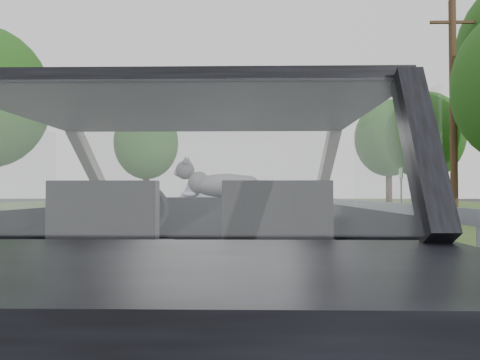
{
  "coord_description": "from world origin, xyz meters",
  "views": [
    {
      "loc": [
        0.28,
        -2.55,
        1.04
      ],
      "look_at": [
        0.21,
        0.58,
        1.12
      ],
      "focal_mm": 35.0,
      "sensor_mm": 36.0,
      "label": 1
    }
  ],
  "objects_px": {
    "subject_car": "(199,249)",
    "highway_sign": "(401,191)",
    "cat": "(225,184)",
    "utility_pole": "(453,110)",
    "other_car": "(209,199)"
  },
  "relations": [
    {
      "from": "other_car",
      "to": "cat",
      "type": "bearing_deg",
      "value": -83.44
    },
    {
      "from": "cat",
      "to": "highway_sign",
      "type": "distance_m",
      "value": 20.46
    },
    {
      "from": "cat",
      "to": "other_car",
      "type": "xyz_separation_m",
      "value": [
        -1.47,
        15.35,
        -0.33
      ]
    },
    {
      "from": "other_car",
      "to": "utility_pole",
      "type": "distance_m",
      "value": 9.69
    },
    {
      "from": "highway_sign",
      "to": "utility_pole",
      "type": "xyz_separation_m",
      "value": [
        0.22,
        -5.23,
        2.92
      ]
    },
    {
      "from": "highway_sign",
      "to": "utility_pole",
      "type": "relative_size",
      "value": 0.27
    },
    {
      "from": "other_car",
      "to": "highway_sign",
      "type": "distance_m",
      "value": 9.57
    },
    {
      "from": "subject_car",
      "to": "other_car",
      "type": "distance_m",
      "value": 16.01
    },
    {
      "from": "subject_car",
      "to": "utility_pole",
      "type": "xyz_separation_m",
      "value": [
        7.65,
        14.48,
        3.29
      ]
    },
    {
      "from": "subject_car",
      "to": "utility_pole",
      "type": "height_order",
      "value": "utility_pole"
    },
    {
      "from": "subject_car",
      "to": "highway_sign",
      "type": "bearing_deg",
      "value": 69.36
    },
    {
      "from": "subject_car",
      "to": "highway_sign",
      "type": "height_order",
      "value": "highway_sign"
    },
    {
      "from": "cat",
      "to": "utility_pole",
      "type": "height_order",
      "value": "utility_pole"
    },
    {
      "from": "cat",
      "to": "highway_sign",
      "type": "height_order",
      "value": "highway_sign"
    },
    {
      "from": "subject_car",
      "to": "highway_sign",
      "type": "relative_size",
      "value": 1.83
    }
  ]
}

